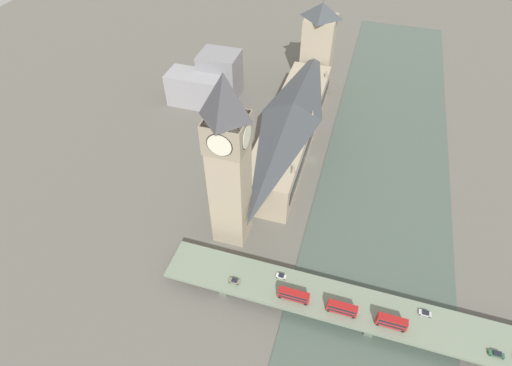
{
  "coord_description": "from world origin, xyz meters",
  "views": [
    {
      "loc": [
        -16.77,
        155.9,
        136.85
      ],
      "look_at": [
        17.93,
        41.74,
        17.49
      ],
      "focal_mm": 28.0,
      "sensor_mm": 36.0,
      "label": 1
    }
  ],
  "objects_px": {
    "double_decker_bus_lead": "(342,308)",
    "car_northbound_tail": "(425,313)",
    "car_northbound_mid": "(234,281)",
    "double_decker_bus_mid": "(392,322)",
    "parliament_hall": "(291,125)",
    "double_decker_bus_rear": "(294,295)",
    "clock_tower": "(229,161)",
    "car_southbound_mid": "(281,276)",
    "road_bridge": "(372,312)",
    "victoria_tower": "(318,45)",
    "car_southbound_lead": "(497,354)"
  },
  "relations": [
    {
      "from": "double_decker_bus_lead",
      "to": "car_northbound_tail",
      "type": "distance_m",
      "value": 29.27
    },
    {
      "from": "car_northbound_mid",
      "to": "car_northbound_tail",
      "type": "distance_m",
      "value": 68.26
    },
    {
      "from": "double_decker_bus_lead",
      "to": "double_decker_bus_mid",
      "type": "height_order",
      "value": "double_decker_bus_mid"
    },
    {
      "from": "parliament_hall",
      "to": "double_decker_bus_rear",
      "type": "height_order",
      "value": "parliament_hall"
    },
    {
      "from": "double_decker_bus_rear",
      "to": "clock_tower",
      "type": "bearing_deg",
      "value": -39.42
    },
    {
      "from": "parliament_hall",
      "to": "car_southbound_mid",
      "type": "height_order",
      "value": "parliament_hall"
    },
    {
      "from": "double_decker_bus_lead",
      "to": "car_southbound_mid",
      "type": "height_order",
      "value": "double_decker_bus_lead"
    },
    {
      "from": "double_decker_bus_mid",
      "to": "clock_tower",
      "type": "bearing_deg",
      "value": -21.97
    },
    {
      "from": "car_northbound_tail",
      "to": "double_decker_bus_mid",
      "type": "bearing_deg",
      "value": 34.68
    },
    {
      "from": "road_bridge",
      "to": "double_decker_bus_lead",
      "type": "distance_m",
      "value": 11.86
    },
    {
      "from": "victoria_tower",
      "to": "car_southbound_lead",
      "type": "height_order",
      "value": "victoria_tower"
    },
    {
      "from": "victoria_tower",
      "to": "double_decker_bus_mid",
      "type": "height_order",
      "value": "victoria_tower"
    },
    {
      "from": "double_decker_bus_rear",
      "to": "road_bridge",
      "type": "bearing_deg",
      "value": -172.51
    },
    {
      "from": "road_bridge",
      "to": "car_southbound_mid",
      "type": "bearing_deg",
      "value": -6.31
    },
    {
      "from": "car_northbound_mid",
      "to": "car_southbound_lead",
      "type": "height_order",
      "value": "car_northbound_mid"
    },
    {
      "from": "double_decker_bus_lead",
      "to": "car_southbound_lead",
      "type": "height_order",
      "value": "double_decker_bus_lead"
    },
    {
      "from": "double_decker_bus_lead",
      "to": "car_northbound_tail",
      "type": "height_order",
      "value": "double_decker_bus_lead"
    },
    {
      "from": "road_bridge",
      "to": "double_decker_bus_mid",
      "type": "relative_size",
      "value": 15.23
    },
    {
      "from": "road_bridge",
      "to": "car_northbound_tail",
      "type": "bearing_deg",
      "value": -167.03
    },
    {
      "from": "parliament_hall",
      "to": "double_decker_bus_mid",
      "type": "distance_m",
      "value": 107.54
    },
    {
      "from": "double_decker_bus_rear",
      "to": "car_northbound_tail",
      "type": "xyz_separation_m",
      "value": [
        -45.38,
        -7.7,
        -1.95
      ]
    },
    {
      "from": "victoria_tower",
      "to": "car_northbound_mid",
      "type": "xyz_separation_m",
      "value": [
        -0.2,
        157.65,
        -18.62
      ]
    },
    {
      "from": "victoria_tower",
      "to": "double_decker_bus_lead",
      "type": "relative_size",
      "value": 5.16
    },
    {
      "from": "clock_tower",
      "to": "car_northbound_mid",
      "type": "distance_m",
      "value": 44.51
    },
    {
      "from": "double_decker_bus_lead",
      "to": "car_northbound_tail",
      "type": "bearing_deg",
      "value": -164.55
    },
    {
      "from": "car_northbound_tail",
      "to": "double_decker_bus_rear",
      "type": "bearing_deg",
      "value": 9.63
    },
    {
      "from": "clock_tower",
      "to": "double_decker_bus_mid",
      "type": "bearing_deg",
      "value": 158.03
    },
    {
      "from": "double_decker_bus_mid",
      "to": "road_bridge",
      "type": "bearing_deg",
      "value": -31.72
    },
    {
      "from": "car_northbound_tail",
      "to": "car_southbound_mid",
      "type": "xyz_separation_m",
      "value": [
        51.77,
        0.25,
        0.05
      ]
    },
    {
      "from": "double_decker_bus_lead",
      "to": "double_decker_bus_rear",
      "type": "distance_m",
      "value": 17.23
    },
    {
      "from": "parliament_hall",
      "to": "car_southbound_lead",
      "type": "relative_size",
      "value": 22.51
    },
    {
      "from": "car_southbound_lead",
      "to": "car_southbound_mid",
      "type": "xyz_separation_m",
      "value": [
        73.93,
        -7.79,
        0.02
      ]
    },
    {
      "from": "car_northbound_mid",
      "to": "car_southbound_mid",
      "type": "height_order",
      "value": "car_northbound_mid"
    },
    {
      "from": "double_decker_bus_lead",
      "to": "car_southbound_lead",
      "type": "relative_size",
      "value": 2.2
    },
    {
      "from": "road_bridge",
      "to": "double_decker_bus_lead",
      "type": "bearing_deg",
      "value": 19.42
    },
    {
      "from": "car_northbound_tail",
      "to": "clock_tower",
      "type": "bearing_deg",
      "value": -13.68
    },
    {
      "from": "parliament_hall",
      "to": "double_decker_bus_rear",
      "type": "distance_m",
      "value": 94.02
    },
    {
      "from": "double_decker_bus_lead",
      "to": "double_decker_bus_rear",
      "type": "bearing_deg",
      "value": -0.26
    },
    {
      "from": "double_decker_bus_lead",
      "to": "double_decker_bus_mid",
      "type": "relative_size",
      "value": 1.04
    },
    {
      "from": "parliament_hall",
      "to": "double_decker_bus_lead",
      "type": "distance_m",
      "value": 99.65
    },
    {
      "from": "clock_tower",
      "to": "car_southbound_lead",
      "type": "distance_m",
      "value": 109.14
    },
    {
      "from": "car_southbound_mid",
      "to": "double_decker_bus_lead",
      "type": "bearing_deg",
      "value": 162.33
    },
    {
      "from": "road_bridge",
      "to": "car_northbound_tail",
      "type": "distance_m",
      "value": 18.08
    },
    {
      "from": "parliament_hall",
      "to": "car_northbound_mid",
      "type": "xyz_separation_m",
      "value": [
        -0.15,
        90.75,
        -6.66
      ]
    },
    {
      "from": "double_decker_bus_mid",
      "to": "car_northbound_tail",
      "type": "relative_size",
      "value": 2.41
    },
    {
      "from": "car_southbound_lead",
      "to": "clock_tower",
      "type": "bearing_deg",
      "value": -15.11
    },
    {
      "from": "road_bridge",
      "to": "car_northbound_tail",
      "type": "relative_size",
      "value": 36.64
    },
    {
      "from": "car_southbound_lead",
      "to": "double_decker_bus_lead",
      "type": "bearing_deg",
      "value": -0.31
    },
    {
      "from": "double_decker_bus_lead",
      "to": "victoria_tower",
      "type": "bearing_deg",
      "value": -75.83
    },
    {
      "from": "double_decker_bus_rear",
      "to": "car_northbound_mid",
      "type": "distance_m",
      "value": 22.57
    }
  ]
}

